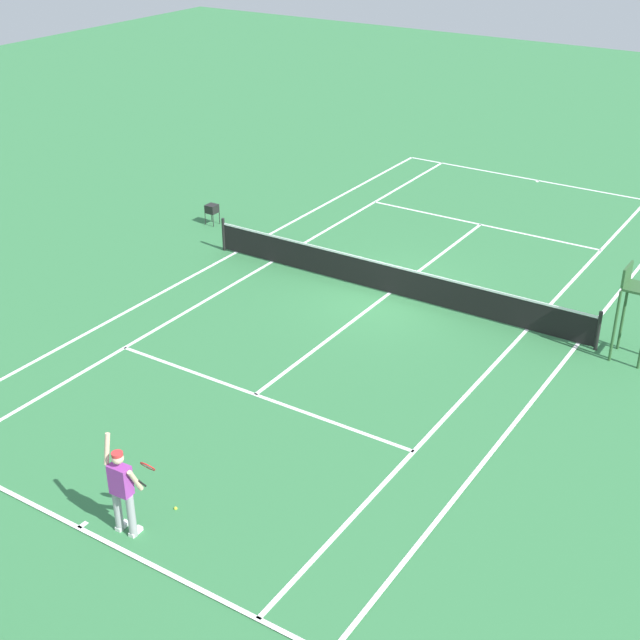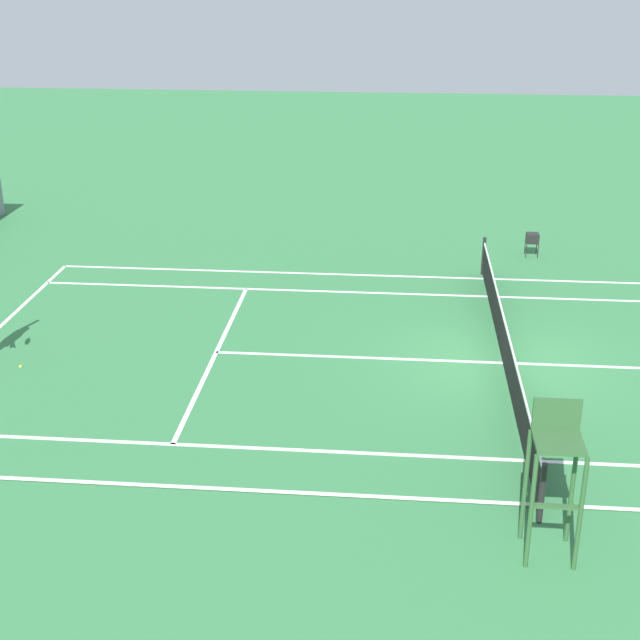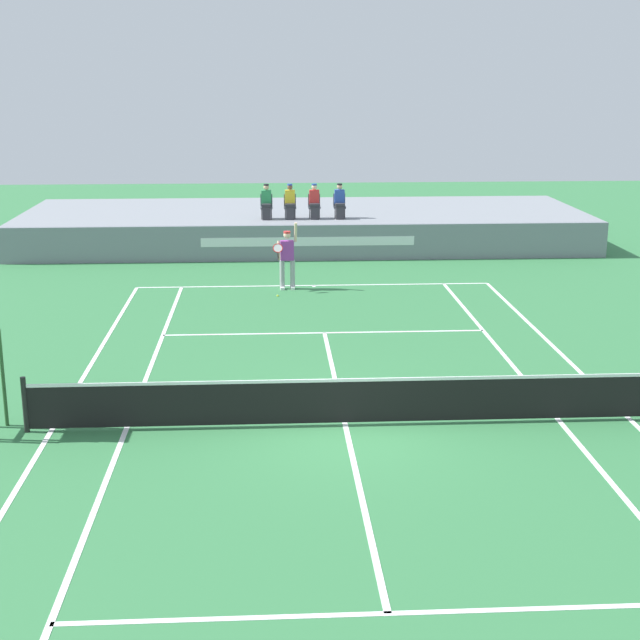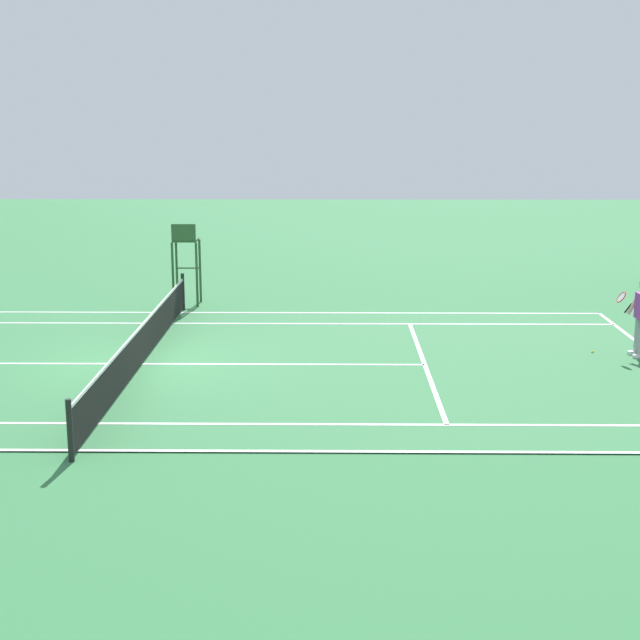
# 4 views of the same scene
# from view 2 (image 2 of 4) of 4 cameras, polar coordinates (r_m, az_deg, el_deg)

# --- Properties ---
(ground_plane) EXTENTS (80.00, 80.00, 0.00)m
(ground_plane) POSITION_cam_2_polar(r_m,az_deg,el_deg) (20.33, 11.44, -2.72)
(ground_plane) COLOR #337542
(court) EXTENTS (11.08, 23.88, 0.03)m
(court) POSITION_cam_2_polar(r_m,az_deg,el_deg) (20.33, 11.45, -2.70)
(court) COLOR #337542
(court) RESTS_ON ground
(net) EXTENTS (11.98, 0.10, 1.07)m
(net) POSITION_cam_2_polar(r_m,az_deg,el_deg) (20.12, 11.56, -1.38)
(net) COLOR black
(net) RESTS_ON ground
(tennis_ball) EXTENTS (0.07, 0.07, 0.07)m
(tennis_ball) POSITION_cam_2_polar(r_m,az_deg,el_deg) (20.78, -18.35, -2.79)
(tennis_ball) COLOR #D1E533
(tennis_ball) RESTS_ON ground
(umpire_chair) EXTENTS (0.77, 0.77, 2.44)m
(umpire_chair) POSITION_cam_2_polar(r_m,az_deg,el_deg) (13.76, 14.62, -8.65)
(umpire_chair) COLOR #2D562D
(umpire_chair) RESTS_ON ground
(ball_hopper) EXTENTS (0.36, 0.36, 0.70)m
(ball_hopper) POSITION_cam_2_polar(r_m,az_deg,el_deg) (27.45, 13.24, 5.07)
(ball_hopper) COLOR black
(ball_hopper) RESTS_ON ground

